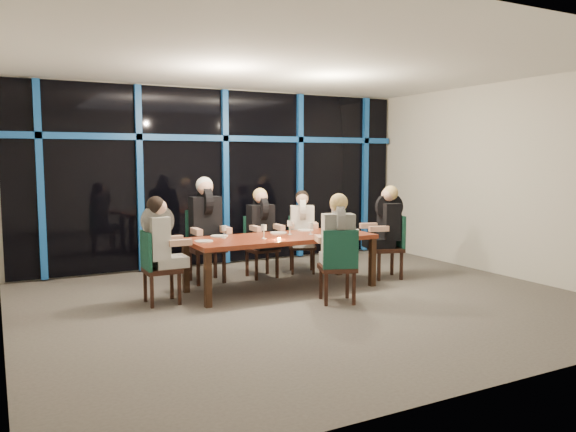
{
  "coord_description": "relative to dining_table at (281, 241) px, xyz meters",
  "views": [
    {
      "loc": [
        -3.52,
        -6.08,
        1.84
      ],
      "look_at": [
        0.0,
        0.6,
        1.05
      ],
      "focal_mm": 35.0,
      "sensor_mm": 36.0,
      "label": 1
    }
  ],
  "objects": [
    {
      "name": "room",
      "position": [
        0.0,
        -0.8,
        1.34
      ],
      "size": [
        7.04,
        7.0,
        3.02
      ],
      "color": "#5F5954",
      "rests_on": "ground"
    },
    {
      "name": "chair_far_mid",
      "position": [
        0.1,
        0.93,
        -0.16
      ],
      "size": [
        0.44,
        0.44,
        0.94
      ],
      "rotation": [
        0.0,
        0.0,
        0.0
      ],
      "color": "black",
      "rests_on": "ground"
    },
    {
      "name": "plate_end_left",
      "position": [
        -1.13,
        0.01,
        0.08
      ],
      "size": [
        0.24,
        0.24,
        0.01
      ],
      "primitive_type": "cylinder",
      "color": "white",
      "rests_on": "dining_table"
    },
    {
      "name": "plate_far_mid",
      "position": [
        0.1,
        0.28,
        0.08
      ],
      "size": [
        0.24,
        0.24,
        0.01
      ],
      "primitive_type": "cylinder",
      "color": "white",
      "rests_on": "dining_table"
    },
    {
      "name": "dining_table",
      "position": [
        0.0,
        0.0,
        0.0
      ],
      "size": [
        2.6,
        1.0,
        0.75
      ],
      "color": "maroon",
      "rests_on": "ground"
    },
    {
      "name": "diner_far_left",
      "position": [
        -0.77,
        0.92,
        0.33
      ],
      "size": [
        0.53,
        0.66,
        1.03
      ],
      "rotation": [
        0.0,
        0.0,
        -0.02
      ],
      "color": "black",
      "rests_on": "ground"
    },
    {
      "name": "water_pitcher",
      "position": [
        0.82,
        -0.17,
        0.16
      ],
      "size": [
        0.12,
        0.1,
        0.19
      ],
      "rotation": [
        0.0,
        0.0,
        0.28
      ],
      "color": "silver",
      "rests_on": "dining_table"
    },
    {
      "name": "chair_near_mid",
      "position": [
        0.28,
        -1.04,
        -0.15
      ],
      "size": [
        0.57,
        0.57,
        0.95
      ],
      "rotation": [
        0.0,
        0.0,
        2.79
      ],
      "color": "black",
      "rests_on": "ground"
    },
    {
      "name": "diner_end_right",
      "position": [
        1.75,
        -0.1,
        0.24
      ],
      "size": [
        0.65,
        0.56,
        0.94
      ],
      "rotation": [
        0.0,
        0.0,
        4.44
      ],
      "color": "black",
      "rests_on": "ground"
    },
    {
      "name": "tea_light",
      "position": [
        -0.19,
        -0.3,
        0.08
      ],
      "size": [
        0.05,
        0.05,
        0.03
      ],
      "primitive_type": "cylinder",
      "color": "#FBA04B",
      "rests_on": "dining_table"
    },
    {
      "name": "wine_glass_e",
      "position": [
        0.83,
        0.23,
        0.19
      ],
      "size": [
        0.06,
        0.06,
        0.17
      ],
      "color": "silver",
      "rests_on": "dining_table"
    },
    {
      "name": "diner_near_mid",
      "position": [
        0.3,
        -0.97,
        0.23
      ],
      "size": [
        0.58,
        0.65,
        0.93
      ],
      "rotation": [
        0.0,
        0.0,
        2.79
      ],
      "color": "black",
      "rests_on": "ground"
    },
    {
      "name": "chair_far_left",
      "position": [
        -0.77,
        1.01,
        -0.09
      ],
      "size": [
        0.5,
        0.5,
        1.06
      ],
      "rotation": [
        0.0,
        0.0,
        -0.02
      ],
      "color": "black",
      "rests_on": "ground"
    },
    {
      "name": "window_wall",
      "position": [
        0.01,
        2.13,
        0.87
      ],
      "size": [
        6.86,
        0.43,
        2.94
      ],
      "color": "black",
      "rests_on": "ground"
    },
    {
      "name": "wine_glass_a",
      "position": [
        -0.32,
        -0.12,
        0.21
      ],
      "size": [
        0.07,
        0.07,
        0.19
      ],
      "color": "silver",
      "rests_on": "dining_table"
    },
    {
      "name": "chair_end_right",
      "position": [
        1.83,
        -0.12,
        -0.14
      ],
      "size": [
        0.55,
        0.55,
        0.97
      ],
      "rotation": [
        0.0,
        0.0,
        4.44
      ],
      "color": "black",
      "rests_on": "ground"
    },
    {
      "name": "chair_end_left",
      "position": [
        -1.77,
        0.01,
        -0.16
      ],
      "size": [
        0.43,
        0.43,
        0.93
      ],
      "rotation": [
        0.0,
        0.0,
        1.57
      ],
      "color": "black",
      "rests_on": "ground"
    },
    {
      "name": "plate_far_right",
      "position": [
        0.59,
        0.35,
        0.08
      ],
      "size": [
        0.24,
        0.24,
        0.01
      ],
      "primitive_type": "cylinder",
      "color": "white",
      "rests_on": "dining_table"
    },
    {
      "name": "plate_far_left",
      "position": [
        -0.78,
        0.36,
        0.08
      ],
      "size": [
        0.24,
        0.24,
        0.01
      ],
      "primitive_type": "cylinder",
      "color": "white",
      "rests_on": "dining_table"
    },
    {
      "name": "diner_end_left",
      "position": [
        -1.69,
        0.01,
        0.21
      ],
      "size": [
        0.58,
        0.46,
        0.9
      ],
      "rotation": [
        0.0,
        0.0,
        1.57
      ],
      "color": "black",
      "rests_on": "ground"
    },
    {
      "name": "plate_near_mid",
      "position": [
        0.5,
        -0.44,
        0.08
      ],
      "size": [
        0.24,
        0.24,
        0.01
      ],
      "primitive_type": "cylinder",
      "color": "white",
      "rests_on": "dining_table"
    },
    {
      "name": "wine_glass_c",
      "position": [
        0.44,
        -0.05,
        0.19
      ],
      "size": [
        0.07,
        0.07,
        0.17
      ],
      "color": "silver",
      "rests_on": "dining_table"
    },
    {
      "name": "wine_glass_d",
      "position": [
        -0.78,
        0.19,
        0.19
      ],
      "size": [
        0.07,
        0.07,
        0.17
      ],
      "color": "silver",
      "rests_on": "dining_table"
    },
    {
      "name": "wine_glass_b",
      "position": [
        0.19,
        0.1,
        0.21
      ],
      "size": [
        0.08,
        0.08,
        0.2
      ],
      "color": "silver",
      "rests_on": "dining_table"
    },
    {
      "name": "plate_end_right",
      "position": [
        1.21,
        0.05,
        0.08
      ],
      "size": [
        0.24,
        0.24,
        0.01
      ],
      "primitive_type": "cylinder",
      "color": "white",
      "rests_on": "dining_table"
    },
    {
      "name": "chair_far_right",
      "position": [
        0.85,
        0.94,
        -0.18
      ],
      "size": [
        0.55,
        0.55,
        0.9
      ],
      "rotation": [
        0.0,
        0.0,
        -0.42
      ],
      "color": "black",
      "rests_on": "ground"
    },
    {
      "name": "diner_far_mid",
      "position": [
        0.1,
        0.85,
        0.21
      ],
      "size": [
        0.46,
        0.58,
        0.91
      ],
      "rotation": [
        0.0,
        0.0,
        0.0
      ],
      "color": "black",
      "rests_on": "ground"
    },
    {
      "name": "wine_bottle",
      "position": [
        1.01,
        -0.06,
        0.21
      ],
      "size": [
        0.08,
        0.08,
        0.36
      ],
      "rotation": [
        0.0,
        0.0,
        0.3
      ],
      "color": "black",
      "rests_on": "dining_table"
    },
    {
      "name": "diner_far_right",
      "position": [
        0.82,
        0.87,
        0.18
      ],
      "size": [
        0.56,
        0.62,
        0.87
      ],
      "rotation": [
        0.0,
        0.0,
        -0.42
      ],
      "color": "silver",
      "rests_on": "ground"
    }
  ]
}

